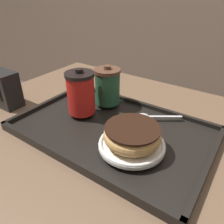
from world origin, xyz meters
name	(u,v)px	position (x,y,z in m)	size (l,w,h in m)	color
cafe_table	(117,172)	(0.00, 0.00, 0.56)	(1.06, 0.82, 0.71)	brown
serving_tray	(112,130)	(-0.01, -0.01, 0.72)	(0.53, 0.34, 0.02)	black
coffee_cup_front	(81,92)	(-0.13, 0.00, 0.80)	(0.08, 0.08, 0.13)	red
coffee_cup_rear	(107,86)	(-0.10, 0.09, 0.79)	(0.08, 0.08, 0.12)	#235638
plate_with_chocolate_donut	(132,144)	(0.08, -0.06, 0.74)	(0.16, 0.16, 0.01)	white
donut_chocolate_glazed	(132,134)	(0.08, -0.06, 0.77)	(0.13, 0.13, 0.04)	tan
spoon	(149,116)	(0.05, 0.08, 0.74)	(0.12, 0.09, 0.01)	silver
napkin_dispenser	(3,89)	(-0.40, -0.08, 0.77)	(0.11, 0.07, 0.12)	black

